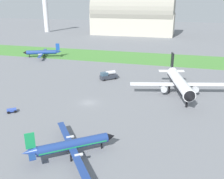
% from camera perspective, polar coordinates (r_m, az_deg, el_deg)
% --- Properties ---
extents(ground_plane, '(600.00, 600.00, 0.00)m').
position_cam_1_polar(ground_plane, '(73.89, -5.26, -3.01)').
color(ground_plane, slate).
extents(grass_taxiway_strip, '(360.00, 28.00, 0.08)m').
position_cam_1_polar(grass_taxiway_strip, '(132.66, 4.64, 7.26)').
color(grass_taxiway_strip, '#478438').
rests_on(grass_taxiway_strip, ground_plane).
extents(airplane_midfield_jet, '(30.22, 29.87, 10.86)m').
position_cam_1_polar(airplane_midfield_jet, '(81.62, 14.96, 1.53)').
color(airplane_midfield_jet, white).
rests_on(airplane_midfield_jet, ground_plane).
extents(airplane_foreground_turboprop, '(15.55, 17.48, 6.33)m').
position_cam_1_polar(airplane_foreground_turboprop, '(49.75, -9.22, -12.21)').
color(airplane_foreground_turboprop, navy).
rests_on(airplane_foreground_turboprop, ground_plane).
extents(airplane_taxiing_turboprop, '(19.20, 22.15, 6.99)m').
position_cam_1_polar(airplane_taxiing_turboprop, '(137.58, -15.50, 8.13)').
color(airplane_taxiing_turboprop, navy).
rests_on(airplane_taxiing_turboprop, ground_plane).
extents(fuel_truck_near_gate, '(6.37, 6.21, 3.29)m').
position_cam_1_polar(fuel_truck_near_gate, '(94.75, -0.83, 3.23)').
color(fuel_truck_near_gate, '#2D333D').
rests_on(fuel_truck_near_gate, ground_plane).
extents(baggage_cart_midfield, '(2.95, 2.86, 0.90)m').
position_cam_1_polar(baggage_cart_midfield, '(72.50, -21.77, -4.38)').
color(baggage_cart_midfield, '#334FB2').
rests_on(baggage_cart_midfield, ground_plane).
extents(hangar_distant, '(68.72, 31.72, 36.42)m').
position_cam_1_polar(hangar_distant, '(223.52, 4.86, 16.55)').
color(hangar_distant, '#B2AD9E').
rests_on(hangar_distant, ground_plane).
extents(control_tower, '(8.00, 8.00, 39.29)m').
position_cam_1_polar(control_tower, '(247.83, -14.90, 17.79)').
color(control_tower, silver).
rests_on(control_tower, ground_plane).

